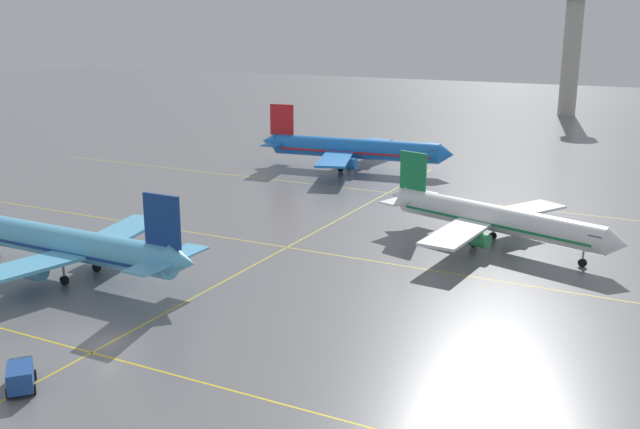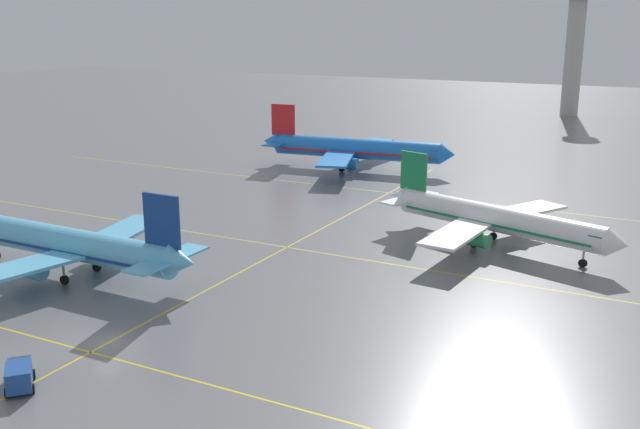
# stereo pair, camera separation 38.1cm
# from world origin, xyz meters

# --- Properties ---
(ground_plane) EXTENTS (600.00, 600.00, 0.00)m
(ground_plane) POSITION_xyz_m (0.00, 0.00, 0.00)
(ground_plane) COLOR slate
(airliner_front_gate) EXTENTS (35.60, 30.81, 11.10)m
(airliner_front_gate) POSITION_xyz_m (-16.37, 11.89, 3.79)
(airliner_front_gate) COLOR #5BB7E5
(airliner_front_gate) RESTS_ON ground
(airliner_second_row) EXTENTS (33.56, 28.65, 10.64)m
(airliner_second_row) POSITION_xyz_m (23.25, 45.51, 3.63)
(airliner_second_row) COLOR white
(airliner_second_row) RESTS_ON ground
(airliner_third_row) EXTENTS (39.03, 33.44, 12.13)m
(airliner_third_row) POSITION_xyz_m (-13.62, 82.07, 4.14)
(airliner_third_row) COLOR blue
(airliner_third_row) RESTS_ON ground
(taxiway_markings) EXTENTS (146.40, 114.02, 0.01)m
(taxiway_markings) POSITION_xyz_m (0.00, 32.55, 0.00)
(taxiway_markings) COLOR yellow
(taxiway_markings) RESTS_ON ground
(service_truck_catering) EXTENTS (4.27, 4.14, 2.10)m
(service_truck_catering) POSITION_xyz_m (-0.22, -9.37, 1.18)
(service_truck_catering) COLOR #1E4793
(service_truck_catering) RESTS_ON ground
(control_tower) EXTENTS (8.82, 8.82, 39.31)m
(control_tower) POSITION_xyz_m (9.46, 187.84, 22.73)
(control_tower) COLOR #ADA89E
(control_tower) RESTS_ON ground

